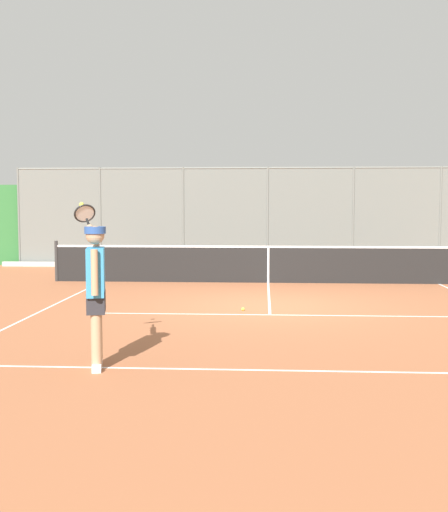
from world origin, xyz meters
The scene contains 6 objects.
ground_plane centered at (0.00, 0.00, 0.00)m, with size 60.00×60.00×0.00m, color #A8603D.
court_line_markings centered at (0.00, 1.39, 0.00)m, with size 8.76×8.85×0.01m.
fence_backdrop centered at (0.00, -8.61, 1.33)m, with size 19.33×1.37×3.22m.
tennis_net centered at (0.00, -3.86, 0.49)m, with size 11.25×0.09×1.07m.
tennis_player centered at (2.20, 4.96, 1.05)m, with size 0.69×1.37×2.06m.
tennis_ball_by_sideline centered at (0.51, 0.56, 0.03)m, with size 0.07×0.07×0.07m, color #D6E042.
Camera 1 is at (0.12, 12.76, 2.04)m, focal length 45.23 mm.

